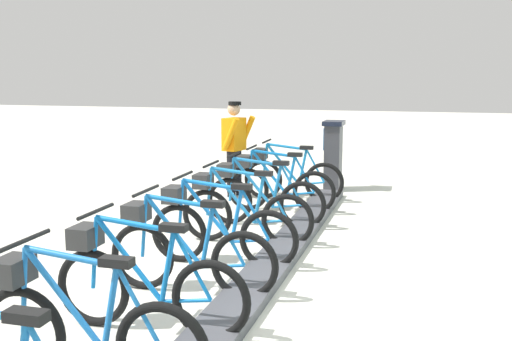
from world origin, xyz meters
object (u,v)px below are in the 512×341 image
(payment_kiosk, at_px, (333,154))
(bike_docked_1, at_px, (276,185))
(bike_docked_5, at_px, (185,251))
(bike_docked_7, at_px, (80,327))
(bike_docked_4, at_px, (217,228))
(bike_docked_6, at_px, (142,282))
(bike_docked_2, at_px, (260,196))
(worker_near_rack, at_px, (235,145))
(bike_docked_0, at_px, (289,175))
(bike_docked_3, at_px, (241,210))

(payment_kiosk, distance_m, bike_docked_1, 2.11)
(bike_docked_5, height_order, bike_docked_7, same)
(bike_docked_4, xyz_separation_m, bike_docked_7, (0.00, 2.69, 0.00))
(bike_docked_6, bearing_deg, bike_docked_5, -90.00)
(payment_kiosk, bearing_deg, bike_docked_2, 78.91)
(bike_docked_6, bearing_deg, worker_near_rack, -79.77)
(bike_docked_0, xyz_separation_m, bike_docked_3, (0.00, 2.69, 0.00))
(payment_kiosk, relative_size, bike_docked_7, 0.74)
(bike_docked_5, bearing_deg, payment_kiosk, -95.82)
(bike_docked_3, relative_size, bike_docked_5, 1.00)
(bike_docked_1, height_order, bike_docked_6, same)
(bike_docked_0, height_order, bike_docked_3, same)
(bike_docked_1, distance_m, bike_docked_7, 5.38)
(bike_docked_4, height_order, worker_near_rack, worker_near_rack)
(bike_docked_0, bearing_deg, bike_docked_7, 90.00)
(bike_docked_0, relative_size, worker_near_rack, 1.04)
(payment_kiosk, height_order, bike_docked_1, payment_kiosk)
(bike_docked_1, bearing_deg, bike_docked_6, 90.00)
(worker_near_rack, bearing_deg, bike_docked_0, 179.70)
(bike_docked_2, xyz_separation_m, bike_docked_3, (0.00, 0.90, 0.00))
(bike_docked_2, xyz_separation_m, worker_near_rack, (0.97, -1.80, 0.48))
(bike_docked_0, bearing_deg, worker_near_rack, -0.30)
(payment_kiosk, relative_size, bike_docked_5, 0.74)
(worker_near_rack, bearing_deg, bike_docked_2, 118.39)
(worker_near_rack, bearing_deg, bike_docked_7, 98.79)
(bike_docked_3, relative_size, bike_docked_7, 1.00)
(bike_docked_0, height_order, bike_docked_2, same)
(payment_kiosk, distance_m, bike_docked_0, 1.28)
(payment_kiosk, xyz_separation_m, bike_docked_0, (0.57, 1.13, -0.24))
(bike_docked_2, relative_size, bike_docked_7, 1.00)
(bike_docked_3, bearing_deg, bike_docked_6, 90.00)
(bike_docked_7, bearing_deg, bike_docked_6, -90.00)
(bike_docked_0, xyz_separation_m, bike_docked_5, (0.00, 4.48, 0.00))
(bike_docked_5, bearing_deg, bike_docked_1, -90.00)
(bike_docked_7, bearing_deg, bike_docked_0, -90.00)
(payment_kiosk, distance_m, bike_docked_4, 4.75)
(bike_docked_0, xyz_separation_m, bike_docked_2, (0.00, 1.79, 0.00))
(bike_docked_4, bearing_deg, bike_docked_5, 90.00)
(bike_docked_7, height_order, worker_near_rack, worker_near_rack)
(bike_docked_1, bearing_deg, worker_near_rack, -42.86)
(bike_docked_0, distance_m, bike_docked_3, 2.69)
(payment_kiosk, height_order, worker_near_rack, worker_near_rack)
(bike_docked_2, distance_m, bike_docked_7, 4.48)
(bike_docked_4, bearing_deg, bike_docked_0, -90.00)
(bike_docked_1, height_order, bike_docked_2, same)
(bike_docked_4, relative_size, worker_near_rack, 1.04)
(bike_docked_1, height_order, bike_docked_4, same)
(bike_docked_4, bearing_deg, bike_docked_7, 90.00)
(payment_kiosk, relative_size, bike_docked_2, 0.74)
(bike_docked_2, bearing_deg, worker_near_rack, -61.61)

